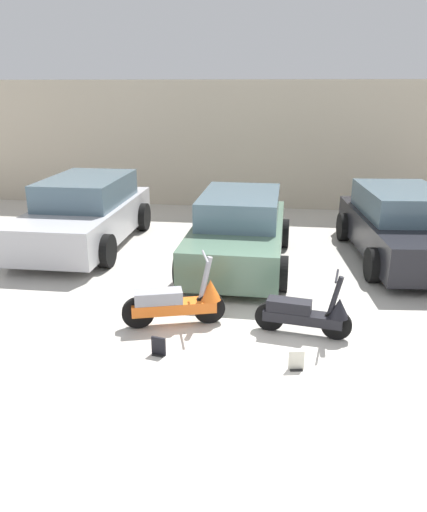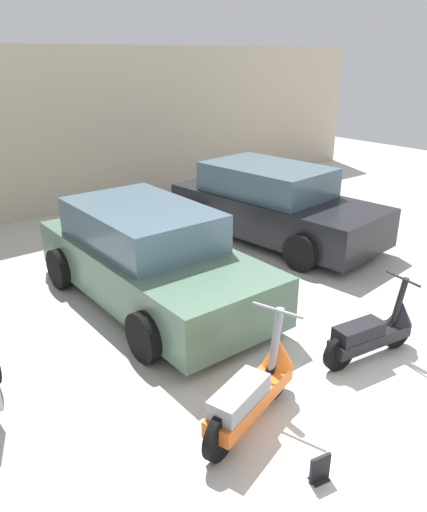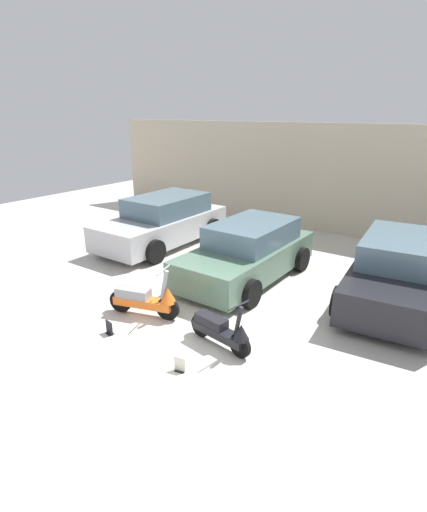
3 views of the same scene
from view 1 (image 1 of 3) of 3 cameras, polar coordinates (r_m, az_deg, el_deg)
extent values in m
plane|color=beige|center=(6.75, 5.79, -11.66)|extent=(28.00, 28.00, 0.00)
cube|color=beige|center=(14.68, 7.44, 12.36)|extent=(19.60, 0.12, 3.59)
cylinder|color=black|center=(7.57, -0.49, -5.96)|extent=(0.48, 0.22, 0.48)
cylinder|color=black|center=(7.51, -8.61, -6.43)|extent=(0.48, 0.22, 0.48)
cube|color=orange|center=(7.50, -4.54, -5.79)|extent=(1.28, 0.64, 0.17)
cube|color=gray|center=(7.41, -6.32, -4.64)|extent=(0.75, 0.47, 0.19)
cylinder|color=gray|center=(7.38, -0.93, -2.58)|extent=(0.24, 0.14, 0.68)
cylinder|color=gray|center=(7.26, -0.95, -0.09)|extent=(0.19, 0.54, 0.03)
cone|color=orange|center=(7.45, -0.35, -3.86)|extent=(0.40, 0.40, 0.31)
cylinder|color=black|center=(7.32, 13.87, -7.67)|extent=(0.44, 0.14, 0.43)
cylinder|color=black|center=(7.41, 6.43, -6.88)|extent=(0.44, 0.14, 0.43)
cube|color=black|center=(7.33, 10.15, -6.91)|extent=(1.15, 0.44, 0.15)
cube|color=black|center=(7.28, 8.64, -5.61)|extent=(0.66, 0.35, 0.17)
cylinder|color=black|center=(7.15, 13.73, -4.51)|extent=(0.21, 0.10, 0.61)
cylinder|color=black|center=(7.04, 13.92, -2.23)|extent=(0.11, 0.50, 0.03)
cone|color=black|center=(7.21, 14.17, -5.76)|extent=(0.33, 0.33, 0.28)
cube|color=#B7B7BC|center=(11.57, -14.47, 3.90)|extent=(1.85, 4.41, 0.73)
cube|color=slate|center=(11.67, -14.26, 7.35)|extent=(1.62, 2.47, 0.58)
cylinder|color=black|center=(10.07, -12.17, 0.59)|extent=(0.23, 0.67, 0.67)
cylinder|color=black|center=(10.86, -21.69, 0.98)|extent=(0.23, 0.67, 0.67)
cylinder|color=black|center=(12.57, -8.07, 4.47)|extent=(0.23, 0.67, 0.67)
cylinder|color=black|center=(13.21, -16.08, 4.61)|extent=(0.23, 0.67, 0.67)
cube|color=#51705B|center=(9.99, 2.87, 1.94)|extent=(1.77, 4.15, 0.69)
cube|color=slate|center=(10.07, 3.07, 5.69)|extent=(1.54, 2.33, 0.54)
cylinder|color=black|center=(8.80, 7.79, -1.98)|extent=(0.22, 0.63, 0.63)
cylinder|color=black|center=(8.99, -3.64, -1.40)|extent=(0.22, 0.63, 0.63)
cylinder|color=black|center=(11.23, 8.05, 2.62)|extent=(0.22, 0.63, 0.63)
cylinder|color=black|center=(11.38, -0.98, 3.01)|extent=(0.22, 0.63, 0.63)
cube|color=black|center=(10.97, 20.77, 2.32)|extent=(2.16, 4.36, 0.70)
cube|color=slate|center=(11.06, 20.75, 5.80)|extent=(1.77, 2.49, 0.55)
cylinder|color=black|center=(9.58, 17.81, -0.96)|extent=(0.28, 0.66, 0.64)
cylinder|color=black|center=(12.51, 22.81, 3.02)|extent=(0.28, 0.66, 0.64)
cylinder|color=black|center=(11.99, 14.65, 3.25)|extent=(0.28, 0.66, 0.64)
cube|color=black|center=(6.86, -6.26, -11.11)|extent=(0.18, 0.15, 0.01)
cube|color=black|center=(6.80, -6.29, -10.20)|extent=(0.20, 0.07, 0.26)
cube|color=black|center=(6.60, 9.39, -12.58)|extent=(0.18, 0.15, 0.01)
cube|color=silver|center=(6.53, 9.44, -11.65)|extent=(0.20, 0.07, 0.26)
camera|label=2|loc=(5.72, -42.32, 14.26)|focal=35.00mm
camera|label=3|loc=(4.18, 79.24, 11.44)|focal=28.00mm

